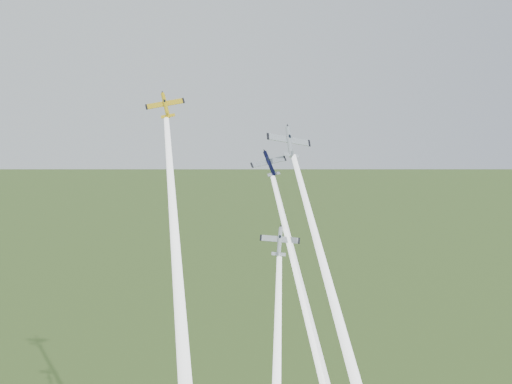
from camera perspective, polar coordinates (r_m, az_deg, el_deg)
name	(u,v)px	position (r m, az deg, el deg)	size (l,w,h in m)	color
plane_yellow	(165,105)	(119.79, -8.05, 7.64)	(7.23, 7.17, 1.13)	yellow
smoke_trail_yellow	(177,269)	(101.42, -7.02, -6.84)	(2.33, 2.33, 60.35)	white
plane_navy	(269,163)	(124.45, 1.20, 2.57)	(7.18, 7.12, 1.12)	#0B0E34
smoke_trail_navy	(317,352)	(108.58, 5.44, -13.95)	(2.33, 2.33, 69.46)	white
plane_silver_right	(290,142)	(120.07, 3.00, 4.48)	(8.77, 8.71, 1.37)	silver
smoke_trail_silver_right	(347,350)	(102.84, 8.09, -13.70)	(2.33, 2.33, 74.23)	white
plane_silver_low	(280,241)	(115.17, 2.12, -4.41)	(7.21, 7.16, 1.13)	#B3BBC2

